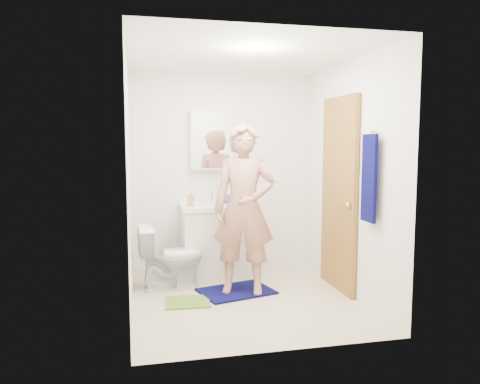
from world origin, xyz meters
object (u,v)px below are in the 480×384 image
Objects in this scene: medicine_cabinet at (211,140)px; towel at (369,178)px; toilet at (171,257)px; vanity_cabinet at (215,242)px; toothbrush_cup at (225,199)px; man at (244,209)px; soap_dispenser at (191,199)px.

towel is (1.18, -1.71, -0.35)m from medicine_cabinet.
vanity_cabinet is at bearing -58.69° from toilet.
vanity_cabinet is at bearing -90.00° from medicine_cabinet.
medicine_cabinet reaches higher than towel.
medicine_cabinet is at bearing 140.40° from toothbrush_cup.
toothbrush_cup is (-1.03, 1.59, -0.35)m from towel.
man is at bearing -87.21° from toothbrush_cup.
towel is at bearing -51.53° from vanity_cabinet.
towel is at bearing -43.86° from soap_dispenser.
vanity_cabinet is at bearing 15.19° from soap_dispenser.
soap_dispenser is at bearing -44.37° from toilet.
soap_dispenser is at bearing -133.29° from medicine_cabinet.
man is at bearing -119.15° from toilet.
toilet is 0.40× the size of man.
towel reaches higher than toilet.
vanity_cabinet is 0.53m from toothbrush_cup.
medicine_cabinet is at bearing 124.61° from towel.
towel reaches higher than toothbrush_cup.
vanity_cabinet reaches higher than toilet.
vanity_cabinet is 0.61m from soap_dispenser.
medicine_cabinet is 1.49m from toilet.
towel reaches higher than vanity_cabinet.
medicine_cabinet reaches higher than vanity_cabinet.
soap_dispenser is at bearing -164.81° from vanity_cabinet.
towel is at bearing -55.39° from medicine_cabinet.
medicine_cabinet is 5.74× the size of toothbrush_cup.
man is (0.47, -0.65, -0.04)m from soap_dispenser.
vanity_cabinet is 0.46× the size of man.
soap_dispenser is at bearing -157.41° from toothbrush_cup.
medicine_cabinet is at bearing 119.56° from man.
soap_dispenser is (-1.46, 1.41, -0.31)m from towel.
vanity_cabinet is 0.66m from toilet.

